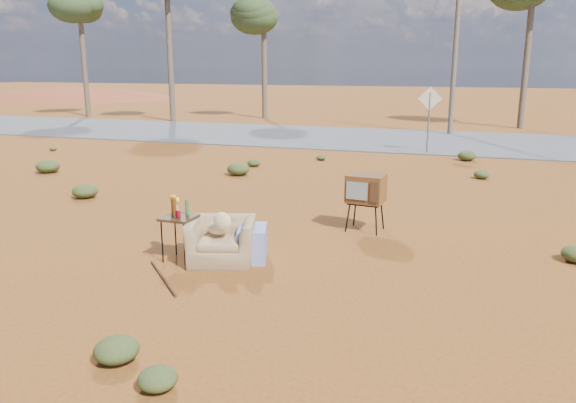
% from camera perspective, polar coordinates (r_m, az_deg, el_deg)
% --- Properties ---
extents(ground, '(140.00, 140.00, 0.00)m').
position_cam_1_polar(ground, '(8.22, -3.50, -6.86)').
color(ground, brown).
rests_on(ground, ground).
extents(highway, '(140.00, 7.00, 0.04)m').
position_cam_1_polar(highway, '(22.51, 10.70, 6.21)').
color(highway, '#565659').
rests_on(highway, ground).
extents(dirt_mound, '(26.00, 18.00, 2.00)m').
position_cam_1_polar(dirt_mound, '(52.73, -20.82, 9.75)').
color(dirt_mound, brown).
rests_on(dirt_mound, ground).
extents(armchair, '(1.27, 1.04, 0.87)m').
position_cam_1_polar(armchair, '(8.46, -6.22, -3.40)').
color(armchair, '#927550').
rests_on(armchair, ground).
extents(tv_unit, '(0.68, 0.58, 1.01)m').
position_cam_1_polar(tv_unit, '(9.95, 7.92, 1.23)').
color(tv_unit, black).
rests_on(tv_unit, ground).
extents(side_table, '(0.49, 0.49, 0.96)m').
position_cam_1_polar(side_table, '(8.56, -11.13, -1.29)').
color(side_table, '#342213').
rests_on(side_table, ground).
extents(rusty_bar, '(0.98, 1.03, 0.04)m').
position_cam_1_polar(rusty_bar, '(8.02, -12.59, -7.57)').
color(rusty_bar, '#462512').
rests_on(rusty_bar, ground).
extents(road_sign, '(0.78, 0.06, 2.19)m').
position_cam_1_polar(road_sign, '(19.24, 14.18, 9.22)').
color(road_sign, brown).
rests_on(road_sign, ground).
extents(eucalyptus_far_left, '(3.20, 3.20, 7.10)m').
position_cam_1_polar(eucalyptus_far_left, '(34.36, -20.43, 18.04)').
color(eucalyptus_far_left, brown).
rests_on(eucalyptus_far_left, ground).
extents(eucalyptus_near_left, '(3.20, 3.20, 6.60)m').
position_cam_1_polar(eucalyptus_near_left, '(31.20, -2.47, 18.46)').
color(eucalyptus_near_left, brown).
rests_on(eucalyptus_near_left, ground).
extents(utility_pole_center, '(1.40, 0.20, 8.00)m').
position_cam_1_polar(utility_pole_center, '(24.69, 16.74, 16.13)').
color(utility_pole_center, brown).
rests_on(utility_pole_center, ground).
extents(scrub_patch, '(17.49, 8.07, 0.33)m').
position_cam_1_polar(scrub_patch, '(12.43, 0.40, 0.98)').
color(scrub_patch, '#404D21').
rests_on(scrub_patch, ground).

